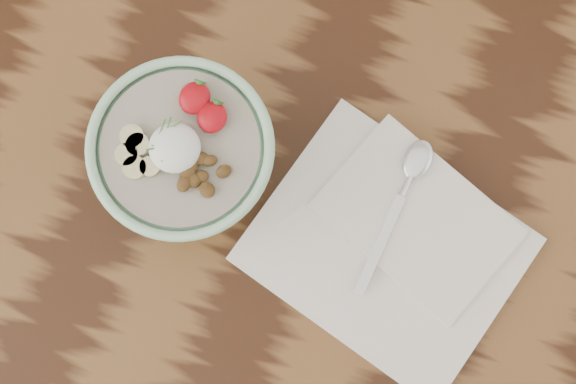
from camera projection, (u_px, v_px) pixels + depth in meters
The scene contains 4 objects.
table at pixel (270, 258), 102.02cm from camera, with size 160.00×90.00×75.00cm.
breakfast_bowl at pixel (185, 155), 87.79cm from camera, with size 19.95×19.95×13.30cm.
napkin at pixel (393, 243), 92.27cm from camera, with size 34.02×30.19×1.77cm.
spoon at pixel (408, 181), 91.95cm from camera, with size 3.93×19.50×1.02cm.
Camera 1 is at (4.77, -6.69, 167.76)cm, focal length 50.00 mm.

